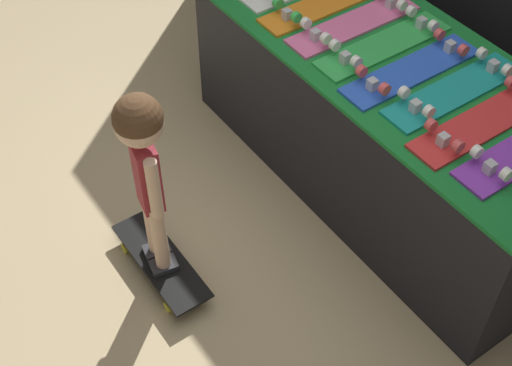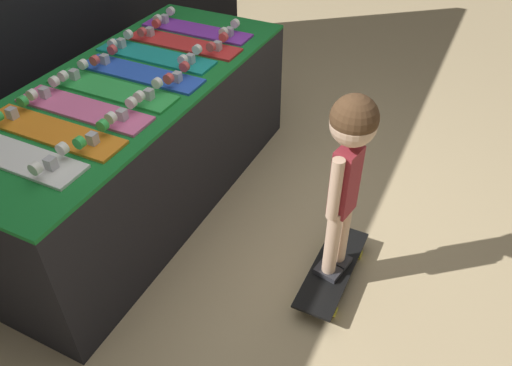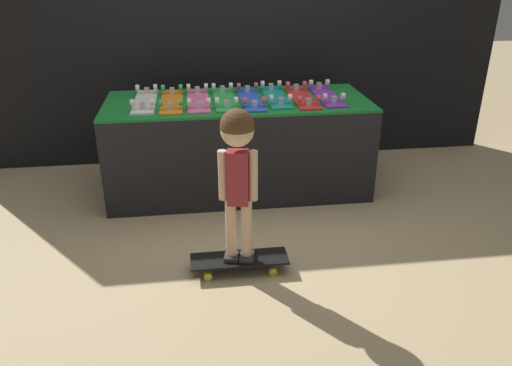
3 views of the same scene
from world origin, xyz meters
The scene contains 10 objects.
ground_plane centered at (0.00, 0.00, 0.00)m, with size 16.00×16.00×0.00m, color tan.
display_rack centered at (0.00, 0.53, 0.40)m, with size 2.16×0.88×0.79m.
skateboard_orange_on_rack centered at (-0.53, 0.52, 0.81)m, with size 0.18×0.72×0.09m.
skateboard_pink_on_rack centered at (-0.32, 0.53, 0.81)m, with size 0.18×0.72×0.09m.
skateboard_green_on_rack centered at (-0.11, 0.53, 0.81)m, with size 0.18×0.72×0.09m.
skateboard_blue_on_rack centered at (0.11, 0.51, 0.81)m, with size 0.18×0.72×0.09m.
skateboard_teal_on_rack centered at (0.32, 0.56, 0.81)m, with size 0.18×0.72×0.09m.
skateboard_red_on_rack centered at (0.53, 0.51, 0.81)m, with size 0.18×0.72×0.09m.
skateboard_on_floor centered at (-0.12, -0.74, 0.07)m, with size 0.63×0.20×0.09m.
child centered at (-0.12, -0.74, 0.79)m, with size 0.24×0.20×0.99m.
Camera 1 is at (1.80, -1.54, 2.80)m, focal length 50.00 mm.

